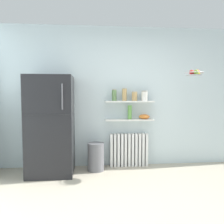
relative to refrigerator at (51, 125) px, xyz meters
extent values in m
plane|color=#B2A893|center=(1.21, -1.14, -0.83)|extent=(7.04, 7.04, 0.00)
cube|color=silver|center=(1.21, 0.41, 0.47)|extent=(7.04, 0.10, 2.60)
cube|color=black|center=(0.00, 0.00, 0.00)|extent=(0.75, 0.72, 1.66)
cube|color=#262628|center=(0.00, -0.36, 0.21)|extent=(0.73, 0.01, 0.01)
cylinder|color=#4C4C51|center=(0.24, -0.38, 0.49)|extent=(0.02, 0.02, 0.40)
cube|color=white|center=(1.06, 0.28, -0.52)|extent=(0.05, 0.12, 0.62)
cube|color=white|center=(1.12, 0.28, -0.52)|extent=(0.05, 0.12, 0.62)
cube|color=white|center=(1.19, 0.28, -0.52)|extent=(0.05, 0.12, 0.62)
cube|color=white|center=(1.26, 0.28, -0.52)|extent=(0.05, 0.12, 0.62)
cube|color=white|center=(1.32, 0.28, -0.52)|extent=(0.05, 0.12, 0.62)
cube|color=white|center=(1.39, 0.28, -0.52)|extent=(0.05, 0.12, 0.62)
cube|color=white|center=(1.46, 0.28, -0.52)|extent=(0.05, 0.12, 0.62)
cube|color=white|center=(1.52, 0.28, -0.52)|extent=(0.05, 0.12, 0.62)
cube|color=white|center=(1.59, 0.28, -0.52)|extent=(0.05, 0.12, 0.62)
cube|color=white|center=(1.66, 0.28, -0.52)|extent=(0.05, 0.12, 0.62)
cube|color=white|center=(1.72, 0.28, -0.52)|extent=(0.05, 0.12, 0.62)
cube|color=white|center=(1.39, 0.25, 0.05)|extent=(0.89, 0.22, 0.02)
cube|color=white|center=(1.39, 0.25, 0.39)|extent=(0.89, 0.22, 0.02)
cylinder|color=#5B7F4C|center=(1.11, 0.25, 0.50)|extent=(0.09, 0.09, 0.20)
cylinder|color=gray|center=(1.11, 0.25, 0.61)|extent=(0.08, 0.08, 0.02)
cylinder|color=tan|center=(1.30, 0.25, 0.51)|extent=(0.08, 0.08, 0.22)
cylinder|color=gray|center=(1.30, 0.25, 0.63)|extent=(0.08, 0.08, 0.02)
cylinder|color=tan|center=(1.48, 0.25, 0.48)|extent=(0.10, 0.10, 0.16)
cylinder|color=gray|center=(1.48, 0.25, 0.57)|extent=(0.09, 0.09, 0.02)
cylinder|color=silver|center=(1.67, 0.25, 0.49)|extent=(0.12, 0.12, 0.17)
cylinder|color=gray|center=(1.67, 0.25, 0.58)|extent=(0.11, 0.11, 0.02)
cylinder|color=#66A84C|center=(1.40, 0.25, 0.19)|extent=(0.07, 0.07, 0.26)
ellipsoid|color=orange|center=(1.67, 0.25, 0.11)|extent=(0.20, 0.20, 0.09)
cylinder|color=slate|center=(0.76, 0.07, -0.58)|extent=(0.29, 0.29, 0.49)
torus|color=#B2B2B7|center=(2.40, -0.23, 0.88)|extent=(0.32, 0.32, 0.01)
cylinder|color=#A8A8AD|center=(2.40, -0.23, 0.84)|extent=(0.26, 0.26, 0.01)
sphere|color=red|center=(2.45, -0.21, 0.89)|extent=(0.09, 0.09, 0.09)
sphere|color=red|center=(2.40, -0.21, 0.88)|extent=(0.07, 0.07, 0.07)
sphere|color=red|center=(2.35, -0.22, 0.89)|extent=(0.08, 0.08, 0.08)
sphere|color=#7FAD38|center=(2.40, -0.31, 0.89)|extent=(0.08, 0.08, 0.08)
ellipsoid|color=yellow|center=(2.43, -0.26, 0.88)|extent=(0.18, 0.12, 0.08)
camera|label=1|loc=(0.66, -4.03, 0.52)|focal=37.73mm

